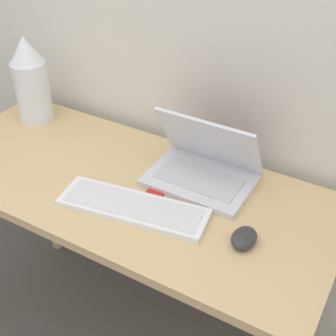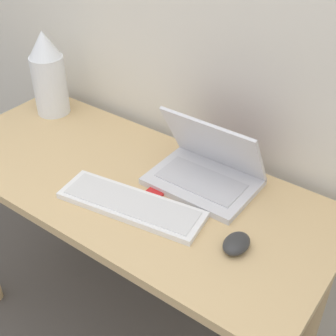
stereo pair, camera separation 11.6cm
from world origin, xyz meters
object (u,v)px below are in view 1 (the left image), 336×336
object	(u,v)px
mouse	(244,238)
mp3_player	(157,191)
keyboard	(133,207)
vase	(31,80)
laptop	(204,166)

from	to	relation	value
mouse	mp3_player	size ratio (longest dim) A/B	1.46
keyboard	mouse	xyz separation A→B (m)	(0.32, 0.04, 0.01)
vase	mp3_player	distance (m)	0.65
keyboard	vase	xyz separation A→B (m)	(-0.60, 0.26, 0.14)
keyboard	mouse	size ratio (longest dim) A/B	4.99
keyboard	vase	world-z (taller)	vase
vase	mouse	bearing A→B (deg)	-13.54
mouse	mp3_player	world-z (taller)	mouse
laptop	mp3_player	bearing A→B (deg)	-124.23
laptop	vase	size ratio (longest dim) A/B	1.00
laptop	keyboard	distance (m)	0.26
laptop	mouse	bearing A→B (deg)	-42.03
keyboard	mp3_player	bearing A→B (deg)	79.75
keyboard	mouse	distance (m)	0.32
laptop	mp3_player	world-z (taller)	laptop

